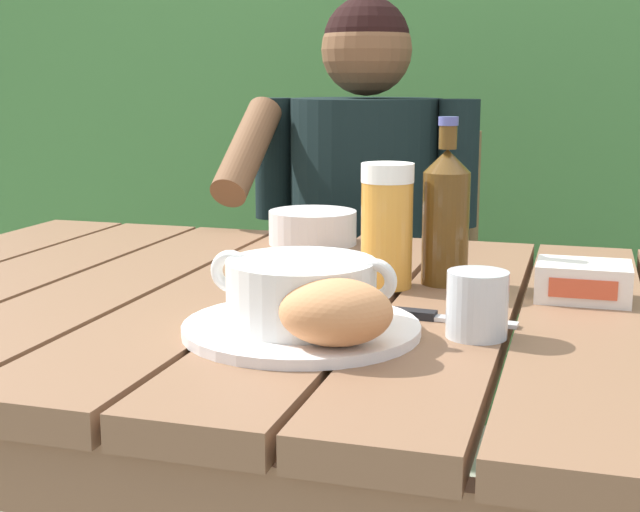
{
  "coord_description": "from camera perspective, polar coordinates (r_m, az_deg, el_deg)",
  "views": [
    {
      "loc": [
        0.31,
        -1.11,
        1.03
      ],
      "look_at": [
        0.01,
        -0.08,
        0.81
      ],
      "focal_mm": 49.98,
      "sensor_mm": 36.0,
      "label": 1
    }
  ],
  "objects": [
    {
      "name": "chair_near_diner",
      "position": [
        2.14,
        3.83,
        -4.27
      ],
      "size": [
        0.42,
        0.45,
        0.9
      ],
      "color": "brown",
      "rests_on": "ground_plane"
    },
    {
      "name": "bread_roll",
      "position": [
        0.92,
        1.02,
        -3.61
      ],
      "size": [
        0.13,
        0.11,
        0.07
      ],
      "color": "tan",
      "rests_on": "serving_plate"
    },
    {
      "name": "hedge_backdrop",
      "position": [
        2.9,
        13.83,
        10.68
      ],
      "size": [
        3.24,
        0.9,
        2.11
      ],
      "color": "#42783C",
      "rests_on": "ground_plane"
    },
    {
      "name": "table_knife",
      "position": [
        1.08,
        7.27,
        -3.87
      ],
      "size": [
        0.17,
        0.03,
        0.01
      ],
      "color": "silver",
      "rests_on": "dining_table"
    },
    {
      "name": "water_glass_small",
      "position": [
        1.01,
        10.03,
        -3.07
      ],
      "size": [
        0.07,
        0.07,
        0.07
      ],
      "color": "silver",
      "rests_on": "dining_table"
    },
    {
      "name": "dining_table",
      "position": [
        1.21,
        0.73,
        -6.48
      ],
      "size": [
        1.44,
        0.93,
        0.74
      ],
      "color": "brown",
      "rests_on": "ground_plane"
    },
    {
      "name": "diner_bowl",
      "position": [
        1.55,
        -0.47,
        1.85
      ],
      "size": [
        0.15,
        0.15,
        0.06
      ],
      "color": "white",
      "rests_on": "dining_table"
    },
    {
      "name": "beer_bottle",
      "position": [
        1.25,
        8.06,
        2.66
      ],
      "size": [
        0.07,
        0.07,
        0.23
      ],
      "color": "#553814",
      "rests_on": "dining_table"
    },
    {
      "name": "serving_plate",
      "position": [
        1.01,
        -1.2,
        -4.64
      ],
      "size": [
        0.27,
        0.27,
        0.01
      ],
      "color": "white",
      "rests_on": "dining_table"
    },
    {
      "name": "person_eating",
      "position": [
        1.89,
        2.5,
        1.5
      ],
      "size": [
        0.48,
        0.47,
        1.19
      ],
      "color": "black",
      "rests_on": "ground_plane"
    },
    {
      "name": "beer_glass",
      "position": [
        1.22,
        4.3,
        1.97
      ],
      "size": [
        0.07,
        0.07,
        0.17
      ],
      "color": "gold",
      "rests_on": "dining_table"
    },
    {
      "name": "butter_tub",
      "position": [
        1.21,
        16.5,
        -1.57
      ],
      "size": [
        0.12,
        0.09,
        0.05
      ],
      "color": "white",
      "rests_on": "dining_table"
    },
    {
      "name": "soup_bowl",
      "position": [
        1.0,
        -1.21,
        -2.2
      ],
      "size": [
        0.22,
        0.17,
        0.08
      ],
      "color": "white",
      "rests_on": "serving_plate"
    }
  ]
}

